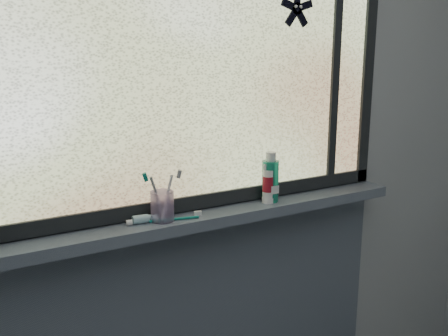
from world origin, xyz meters
TOP-DOWN VIEW (x-y plane):
  - wall_back at (0.00, 1.30)m, footprint 3.00×0.01m
  - windowsill at (0.00, 1.23)m, footprint 1.62×0.14m
  - window_pane at (0.00, 1.28)m, footprint 1.50×0.01m
  - frame_bottom at (0.00, 1.28)m, footprint 1.60×0.03m
  - frame_right at (0.78, 1.28)m, footprint 0.05×0.03m
  - frame_mullion at (0.60, 1.28)m, footprint 0.03×0.03m
  - starfish_sticker at (0.40, 1.27)m, footprint 0.15×0.02m
  - toothpaste_tube at (-0.22, 1.24)m, footprint 0.17×0.06m
  - toothbrush_cup at (-0.17, 1.23)m, footprint 0.10×0.10m
  - toothbrush_lying at (-0.13, 1.21)m, footprint 0.21×0.07m
  - mouthwash_bottle at (0.27, 1.23)m, footprint 0.08×0.08m
  - cream_tube at (0.26, 1.22)m, footprint 0.04×0.04m

SIDE VIEW (x-z plane):
  - windowsill at x=0.00m, z-range 0.98..1.02m
  - toothbrush_lying at x=-0.13m, z-range 1.02..1.03m
  - toothpaste_tube at x=-0.22m, z-range 1.02..1.05m
  - frame_bottom at x=0.00m, z-range 1.02..1.07m
  - toothbrush_cup at x=-0.17m, z-range 1.02..1.12m
  - cream_tube at x=0.26m, z-range 1.05..1.15m
  - mouthwash_bottle at x=0.27m, z-range 1.04..1.19m
  - wall_back at x=0.00m, z-range 0.00..2.50m
  - frame_right at x=0.78m, z-range 0.98..2.08m
  - window_pane at x=0.00m, z-range 1.03..2.03m
  - frame_mullion at x=0.60m, z-range 1.03..2.03m
  - starfish_sticker at x=0.40m, z-range 1.65..1.79m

